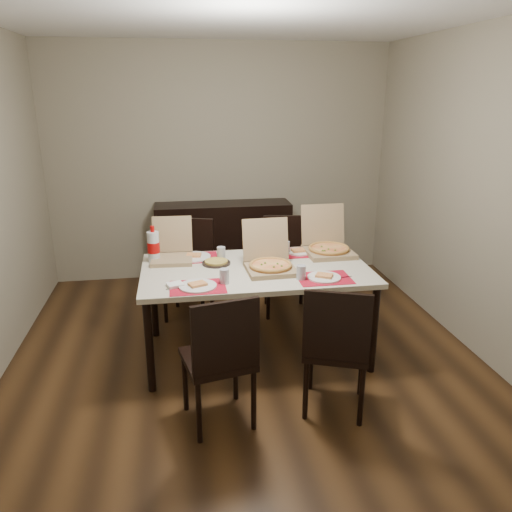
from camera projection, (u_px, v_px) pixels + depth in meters
name	position (u px, v px, depth m)	size (l,w,h in m)	color
ground	(246.00, 356.00, 4.15)	(3.80, 4.00, 0.02)	#432A14
room_walls	(237.00, 137.00, 4.00)	(3.84, 4.02, 2.62)	gray
sideboard	(224.00, 242.00, 5.67)	(1.50, 0.40, 0.90)	black
dining_table	(256.00, 276.00, 3.99)	(1.80, 1.00, 0.75)	beige
chair_near_left	(221.00, 356.00, 3.12)	(0.50, 0.50, 0.93)	black
chair_near_right	(336.00, 345.00, 3.25)	(0.54, 0.54, 0.93)	black
chair_far_left	(190.00, 263.00, 4.79)	(0.53, 0.53, 0.93)	black
chair_far_right	(285.00, 260.00, 4.89)	(0.47, 0.47, 0.93)	black
setting_near_left	(202.00, 284.00, 3.59)	(0.46, 0.30, 0.11)	red
setting_near_right	(318.00, 276.00, 3.73)	(0.43, 0.30, 0.11)	red
setting_far_left	(198.00, 256.00, 4.19)	(0.49, 0.30, 0.11)	red
setting_far_right	(295.00, 251.00, 4.32)	(0.46, 0.30, 0.11)	red
napkin_loose	(262.00, 271.00, 3.88)	(0.12, 0.11, 0.02)	white
pizza_box_center	(270.00, 263.00, 3.90)	(0.39, 0.43, 0.37)	#927854
pizza_box_right	(328.00, 246.00, 4.31)	(0.40, 0.44, 0.39)	#927854
pizza_box_left	(172.00, 253.00, 4.15)	(0.35, 0.39, 0.33)	#927854
faina_plate	(216.00, 262.00, 4.05)	(0.23, 0.23, 0.03)	black
dip_bowl	(261.00, 257.00, 4.18)	(0.11, 0.11, 0.03)	white
soda_bottle	(154.00, 247.00, 4.08)	(0.10, 0.10, 0.30)	silver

